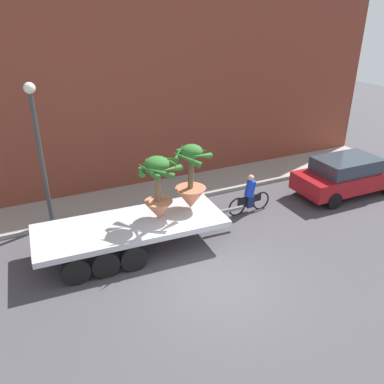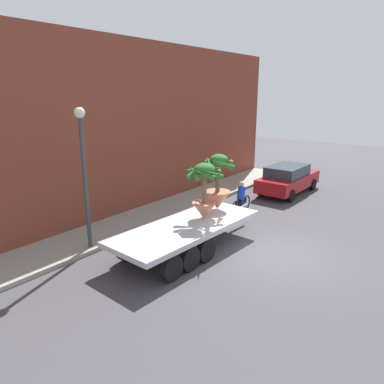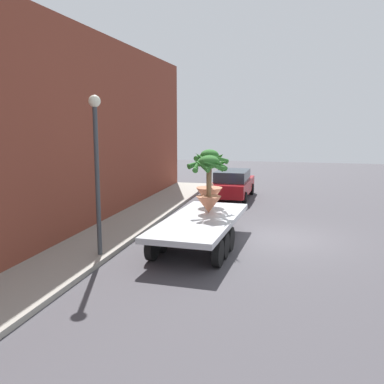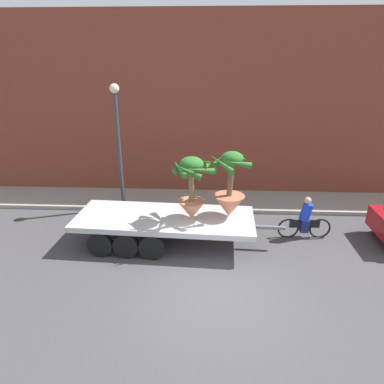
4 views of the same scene
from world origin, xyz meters
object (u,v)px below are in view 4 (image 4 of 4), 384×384
(flatbed_trailer, at_px, (157,222))
(potted_palm_middle, at_px, (192,187))
(street_lamp, at_px, (118,131))
(cyclist, at_px, (305,220))
(potted_palm_rear, at_px, (230,190))

(flatbed_trailer, distance_m, potted_palm_middle, 1.76)
(potted_palm_middle, distance_m, street_lamp, 4.28)
(street_lamp, bearing_deg, cyclist, -17.36)
(potted_palm_middle, bearing_deg, flatbed_trailer, 175.06)
(street_lamp, bearing_deg, potted_palm_rear, -31.74)
(flatbed_trailer, relative_size, street_lamp, 1.43)
(potted_palm_rear, bearing_deg, cyclist, 9.83)
(cyclist, distance_m, street_lamp, 7.62)
(flatbed_trailer, relative_size, potted_palm_rear, 3.16)
(cyclist, height_order, street_lamp, street_lamp)
(flatbed_trailer, bearing_deg, street_lamp, 123.68)
(flatbed_trailer, distance_m, street_lamp, 4.10)
(flatbed_trailer, relative_size, potted_palm_middle, 3.35)
(cyclist, xyz_separation_m, street_lamp, (-6.85, 2.14, 2.56))
(flatbed_trailer, xyz_separation_m, potted_palm_middle, (1.18, -0.10, 1.31))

